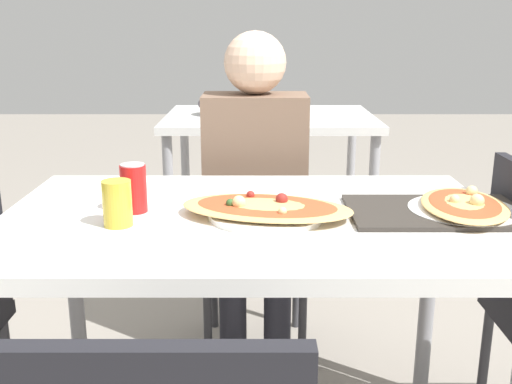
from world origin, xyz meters
TOP-DOWN VIEW (x-y plane):
  - dining_table at (0.00, 0.00)m, footprint 1.26×0.80m
  - chair_far_seated at (0.01, 0.73)m, footprint 0.40×0.40m
  - person_seated at (0.01, 0.62)m, footprint 0.36×0.24m
  - pizza_main at (0.04, -0.02)m, footprint 0.47×0.33m
  - soda_can at (-0.30, 0.02)m, footprint 0.07×0.07m
  - drink_glass at (-0.31, -0.09)m, footprint 0.07×0.07m
  - serving_tray at (0.47, -0.00)m, footprint 0.45×0.28m
  - pizza_second at (0.54, -0.00)m, footprint 0.28×0.35m
  - background_table at (0.05, 1.72)m, footprint 1.10×0.80m

SIDE VIEW (x-z plane):
  - chair_far_seated at x=0.01m, z-range 0.06..0.93m
  - dining_table at x=0.00m, z-range 0.30..1.07m
  - background_table at x=0.05m, z-range 0.26..1.14m
  - person_seated at x=0.01m, z-range 0.11..1.31m
  - serving_tray at x=0.47m, z-range 0.76..0.77m
  - pizza_second at x=0.54m, z-range 0.75..0.81m
  - pizza_main at x=0.04m, z-range 0.75..0.81m
  - drink_glass at x=-0.31m, z-range 0.76..0.87m
  - soda_can at x=-0.30m, z-range 0.76..0.89m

